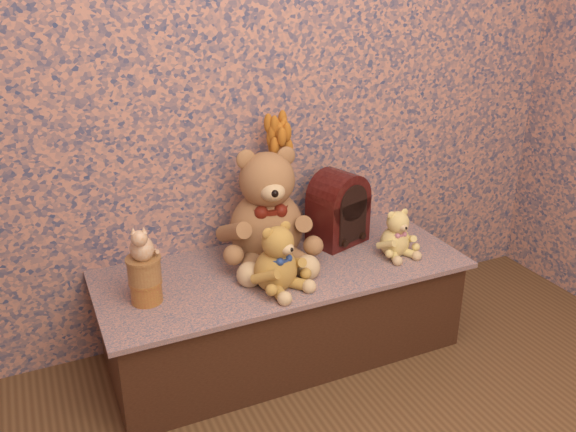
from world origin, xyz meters
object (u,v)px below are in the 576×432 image
at_px(teddy_large, 266,200).
at_px(teddy_small, 396,230).
at_px(biscuit_tin_lower, 146,291).
at_px(cathedral_radio, 338,207).
at_px(ceramic_vase, 277,229).
at_px(cat_figurine, 141,241).
at_px(teddy_medium, 276,254).

distance_m(teddy_large, teddy_small, 0.55).
relative_size(teddy_large, biscuit_tin_lower, 4.50).
xyz_separation_m(cathedral_radio, ceramic_vase, (-0.27, 0.03, -0.06)).
xyz_separation_m(teddy_small, biscuit_tin_lower, (-1.02, 0.05, -0.07)).
xyz_separation_m(ceramic_vase, biscuit_tin_lower, (-0.59, -0.19, -0.05)).
height_order(cathedral_radio, cat_figurine, cathedral_radio).
bearing_deg(biscuit_tin_lower, teddy_large, 15.64).
relative_size(biscuit_tin_lower, cat_figurine, 0.83).
height_order(teddy_large, teddy_small, teddy_large).
bearing_deg(teddy_large, biscuit_tin_lower, -154.66).
bearing_deg(cathedral_radio, cat_figurine, 172.57).
xyz_separation_m(teddy_medium, teddy_small, (0.56, 0.05, -0.03)).
distance_m(ceramic_vase, biscuit_tin_lower, 0.62).
bearing_deg(teddy_large, teddy_small, -11.69).
height_order(teddy_small, ceramic_vase, teddy_small).
relative_size(teddy_small, biscuit_tin_lower, 1.91).
bearing_deg(cathedral_radio, teddy_large, 163.90).
bearing_deg(ceramic_vase, teddy_small, -28.80).
height_order(teddy_large, cathedral_radio, teddy_large).
bearing_deg(ceramic_vase, teddy_medium, -114.53).
bearing_deg(teddy_small, teddy_large, 155.97).
xyz_separation_m(teddy_large, ceramic_vase, (0.07, 0.04, -0.16)).
xyz_separation_m(teddy_large, teddy_medium, (-0.06, -0.24, -0.11)).
height_order(teddy_large, cat_figurine, teddy_large).
xyz_separation_m(cathedral_radio, cat_figurine, (-0.86, -0.16, 0.08)).
xyz_separation_m(teddy_medium, ceramic_vase, (0.13, 0.29, -0.04)).
bearing_deg(teddy_medium, biscuit_tin_lower, 148.68).
bearing_deg(cathedral_radio, teddy_small, -69.73).
xyz_separation_m(teddy_large, cathedral_radio, (0.34, 0.01, -0.09)).
distance_m(cathedral_radio, biscuit_tin_lower, 0.89).
bearing_deg(cat_figurine, ceramic_vase, 35.72).
xyz_separation_m(biscuit_tin_lower, cat_figurine, (0.00, 0.00, 0.20)).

